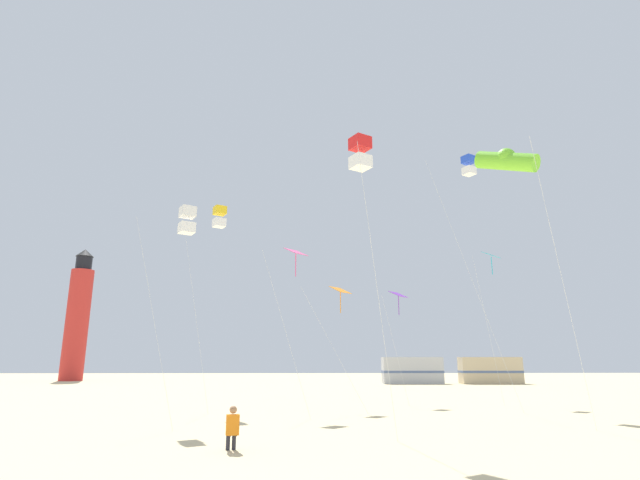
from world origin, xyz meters
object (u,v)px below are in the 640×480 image
Objects in this scene: kite_tube_lime at (506,161)px; lighthouse_distant at (78,317)px; kite_diamond_rainbow at (295,257)px; kite_diamond_cyan at (491,260)px; kite_box_white at (187,220)px; kite_box_blue at (469,166)px; rv_van_silver at (412,370)px; kite_box_gold at (219,217)px; kite_flyer_standing at (232,427)px; kite_box_scarlet at (360,153)px; kite_diamond_violet at (398,298)px; kite_diamond_orange at (340,294)px; rv_van_tan at (490,370)px.

lighthouse_distant is at bearing 128.04° from kite_tube_lime.
kite_diamond_cyan is at bearing 26.02° from kite_diamond_rainbow.
kite_box_white is 0.52× the size of lighthouse_distant.
kite_box_white is 1.13× the size of kite_diamond_rainbow.
kite_tube_lime is at bearing -51.96° from lighthouse_distant.
kite_box_white is at bearing -156.58° from kite_box_blue.
kite_diamond_cyan is 27.09m from rv_van_silver.
kite_box_blue is at bearing -92.88° from rv_van_silver.
rv_van_silver is at bearing 68.90° from kite_diamond_rainbow.
kite_box_white is at bearing -93.32° from kite_box_gold.
kite_box_gold is at bearing -58.14° from lighthouse_distant.
kite_box_scarlet is at bearing -167.99° from kite_flyer_standing.
kite_box_gold is 0.76× the size of kite_box_blue.
kite_diamond_cyan is (3.36, 11.00, -1.75)m from kite_tube_lime.
kite_diamond_cyan reaches higher than kite_diamond_violet.
kite_diamond_violet reaches higher than rv_van_silver.
kite_tube_lime reaches higher than kite_flyer_standing.
kite_tube_lime is 11.63m from kite_diamond_cyan.
rv_van_silver is at bearing 88.69° from kite_diamond_cyan.
kite_box_gold is 1.65× the size of kite_diamond_violet.
kite_box_blue is (14.06, 0.50, 3.37)m from kite_box_gold.
kite_box_scarlet is (-3.64, -12.94, 3.35)m from kite_diamond_violet.
lighthouse_distant is at bearing 124.27° from kite_diamond_rainbow.
kite_box_white reaches higher than kite_diamond_violet.
kite_diamond_rainbow is 0.77× the size of kite_box_scarlet.
kite_diamond_violet is at bearing 148.79° from kite_box_blue.
kite_flyer_standing is 0.12× the size of kite_box_scarlet.
kite_diamond_orange is at bearing 38.92° from kite_box_white.
kite_box_blue reaches higher than kite_diamond_violet.
kite_diamond_cyan is at bearing 10.81° from kite_box_gold.
kite_box_gold is 6.03m from kite_box_white.
kite_box_blue is 12.05m from kite_diamond_rainbow.
kite_box_scarlet is (6.49, -10.07, -0.62)m from kite_box_gold.
kite_flyer_standing is 14.12m from kite_tube_lime.
kite_box_gold is at bearing 86.68° from kite_box_white.
kite_diamond_violet is at bearing -128.94° from kite_flyer_standing.
kite_diamond_violet is 50.03m from lighthouse_distant.
kite_flyer_standing is 0.19× the size of kite_diamond_orange.
rv_van_tan is at bearing 69.03° from kite_box_blue.
kite_box_blue is 5.92m from kite_diamond_cyan.
kite_diamond_rainbow is at bearing -109.15° from rv_van_silver.
kite_box_scarlet is at bearing -112.26° from rv_van_tan.
kite_diamond_rainbow is at bearing -55.73° from lighthouse_distant.
kite_box_white is 1.32× the size of rv_van_tan.
kite_diamond_orange is 0.81× the size of kite_diamond_rainbow.
kite_diamond_violet is 13.86m from kite_box_scarlet.
kite_box_scarlet is at bearing -160.79° from kite_tube_lime.
kite_flyer_standing is at bearing -158.91° from kite_tube_lime.
kite_box_blue is at bearing -125.79° from kite_diamond_cyan.
kite_flyer_standing is 17.26m from kite_diamond_violet.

